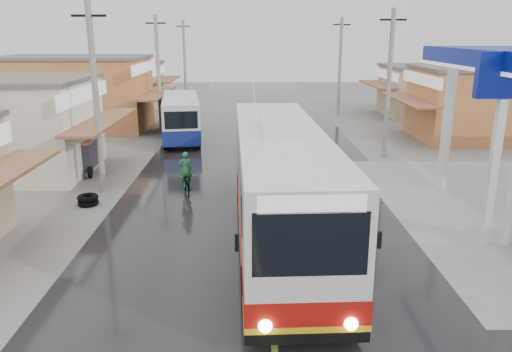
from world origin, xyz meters
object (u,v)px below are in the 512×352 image
object	(u,v)px
tyre_stack	(88,200)
tricycle_near	(80,154)
coach_bus	(280,184)
cyclist	(186,180)
second_bus	(181,117)

from	to	relation	value
tyre_stack	tricycle_near	bearing A→B (deg)	110.54
coach_bus	cyclist	distance (m)	6.42
second_bus	tricycle_near	bearing A→B (deg)	-122.88
coach_bus	cyclist	bearing A→B (deg)	124.55
coach_bus	tyre_stack	bearing A→B (deg)	152.83
tyre_stack	cyclist	bearing A→B (deg)	21.40
cyclist	tricycle_near	bearing A→B (deg)	135.65
cyclist	tyre_stack	distance (m)	4.12
tyre_stack	second_bus	bearing A→B (deg)	80.95
coach_bus	tricycle_near	world-z (taller)	coach_bus
second_bus	tricycle_near	size ratio (longest dim) A/B	3.73
cyclist	tyre_stack	bearing A→B (deg)	-172.35
coach_bus	tricycle_near	size ratio (longest dim) A/B	5.73
tricycle_near	tyre_stack	distance (m)	5.20
coach_bus	cyclist	size ratio (longest dim) A/B	6.90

